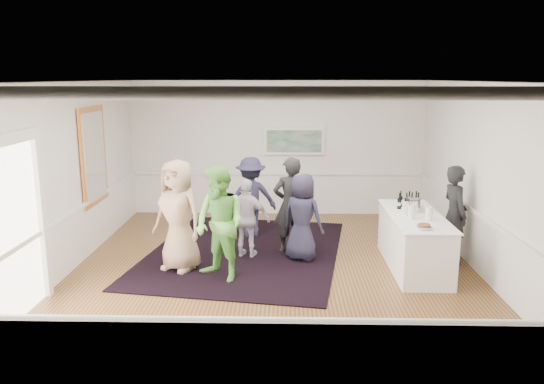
{
  "coord_description": "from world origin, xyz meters",
  "views": [
    {
      "loc": [
        0.18,
        -8.6,
        3.27
      ],
      "look_at": [
        -0.03,
        0.2,
        1.35
      ],
      "focal_mm": 35.0,
      "sensor_mm": 36.0,
      "label": 1
    }
  ],
  "objects_px": {
    "guest_dark_a": "(251,197)",
    "ice_bucket": "(413,205)",
    "guest_green": "(220,224)",
    "nut_bowl": "(424,227)",
    "bartender": "(454,214)",
    "guest_lilac": "(247,219)",
    "guest_navy": "(302,217)",
    "serving_table": "(414,241)",
    "guest_tan": "(178,216)",
    "guest_dark_b": "(290,205)"
  },
  "relations": [
    {
      "from": "bartender",
      "to": "ice_bucket",
      "type": "height_order",
      "value": "bartender"
    },
    {
      "from": "serving_table",
      "to": "guest_navy",
      "type": "distance_m",
      "value": 1.99
    },
    {
      "from": "guest_dark_b",
      "to": "guest_dark_a",
      "type": "bearing_deg",
      "value": -63.67
    },
    {
      "from": "guest_tan",
      "to": "guest_dark_a",
      "type": "bearing_deg",
      "value": 88.22
    },
    {
      "from": "serving_table",
      "to": "guest_dark_b",
      "type": "xyz_separation_m",
      "value": [
        -2.14,
        0.8,
        0.44
      ]
    },
    {
      "from": "serving_table",
      "to": "ice_bucket",
      "type": "bearing_deg",
      "value": 87.38
    },
    {
      "from": "serving_table",
      "to": "guest_dark_a",
      "type": "xyz_separation_m",
      "value": [
        -2.95,
        1.8,
        0.36
      ]
    },
    {
      "from": "guest_green",
      "to": "ice_bucket",
      "type": "relative_size",
      "value": 7.25
    },
    {
      "from": "serving_table",
      "to": "ice_bucket",
      "type": "xyz_separation_m",
      "value": [
        0.01,
        0.22,
        0.59
      ]
    },
    {
      "from": "guest_green",
      "to": "guest_dark_b",
      "type": "xyz_separation_m",
      "value": [
        1.16,
        1.44,
        -0.03
      ]
    },
    {
      "from": "guest_tan",
      "to": "serving_table",
      "type": "bearing_deg",
      "value": 30.11
    },
    {
      "from": "guest_lilac",
      "to": "guest_dark_a",
      "type": "distance_m",
      "value": 1.32
    },
    {
      "from": "ice_bucket",
      "to": "guest_lilac",
      "type": "bearing_deg",
      "value": 175.05
    },
    {
      "from": "bartender",
      "to": "guest_tan",
      "type": "bearing_deg",
      "value": 86.94
    },
    {
      "from": "guest_green",
      "to": "nut_bowl",
      "type": "height_order",
      "value": "guest_green"
    },
    {
      "from": "guest_lilac",
      "to": "guest_navy",
      "type": "relative_size",
      "value": 0.92
    },
    {
      "from": "guest_navy",
      "to": "guest_lilac",
      "type": "bearing_deg",
      "value": 23.16
    },
    {
      "from": "guest_green",
      "to": "guest_dark_a",
      "type": "bearing_deg",
      "value": 122.12
    },
    {
      "from": "guest_lilac",
      "to": "guest_navy",
      "type": "bearing_deg",
      "value": -172.21
    },
    {
      "from": "guest_green",
      "to": "guest_lilac",
      "type": "xyz_separation_m",
      "value": [
        0.36,
        1.12,
        -0.21
      ]
    },
    {
      "from": "guest_green",
      "to": "guest_dark_b",
      "type": "relative_size",
      "value": 1.03
    },
    {
      "from": "guest_green",
      "to": "guest_dark_a",
      "type": "distance_m",
      "value": 2.46
    },
    {
      "from": "guest_lilac",
      "to": "guest_dark_a",
      "type": "height_order",
      "value": "guest_dark_a"
    },
    {
      "from": "serving_table",
      "to": "guest_lilac",
      "type": "distance_m",
      "value": 2.98
    },
    {
      "from": "guest_green",
      "to": "guest_tan",
      "type": "bearing_deg",
      "value": -169.77
    },
    {
      "from": "guest_dark_a",
      "to": "ice_bucket",
      "type": "bearing_deg",
      "value": 138.61
    },
    {
      "from": "guest_lilac",
      "to": "guest_navy",
      "type": "height_order",
      "value": "guest_navy"
    },
    {
      "from": "bartender",
      "to": "guest_green",
      "type": "height_order",
      "value": "guest_green"
    },
    {
      "from": "guest_dark_a",
      "to": "guest_navy",
      "type": "distance_m",
      "value": 1.76
    },
    {
      "from": "bartender",
      "to": "guest_lilac",
      "type": "relative_size",
      "value": 1.2
    },
    {
      "from": "guest_green",
      "to": "serving_table",
      "type": "bearing_deg",
      "value": 51.16
    },
    {
      "from": "serving_table",
      "to": "guest_tan",
      "type": "height_order",
      "value": "guest_tan"
    },
    {
      "from": "guest_dark_a",
      "to": "ice_bucket",
      "type": "distance_m",
      "value": 3.36
    },
    {
      "from": "guest_tan",
      "to": "guest_dark_b",
      "type": "bearing_deg",
      "value": 54.7
    },
    {
      "from": "guest_green",
      "to": "bartender",
      "type": "bearing_deg",
      "value": 53.24
    },
    {
      "from": "serving_table",
      "to": "bartender",
      "type": "bearing_deg",
      "value": 21.58
    },
    {
      "from": "bartender",
      "to": "nut_bowl",
      "type": "relative_size",
      "value": 6.95
    },
    {
      "from": "guest_dark_b",
      "to": "nut_bowl",
      "type": "distance_m",
      "value": 2.66
    },
    {
      "from": "guest_dark_b",
      "to": "ice_bucket",
      "type": "height_order",
      "value": "guest_dark_b"
    },
    {
      "from": "ice_bucket",
      "to": "guest_dark_a",
      "type": "bearing_deg",
      "value": 152.05
    },
    {
      "from": "guest_tan",
      "to": "guest_navy",
      "type": "xyz_separation_m",
      "value": [
        2.13,
        0.57,
        -0.17
      ]
    },
    {
      "from": "guest_lilac",
      "to": "guest_dark_a",
      "type": "relative_size",
      "value": 0.88
    },
    {
      "from": "guest_tan",
      "to": "guest_dark_a",
      "type": "relative_size",
      "value": 1.15
    },
    {
      "from": "serving_table",
      "to": "nut_bowl",
      "type": "bearing_deg",
      "value": -95.09
    },
    {
      "from": "guest_lilac",
      "to": "guest_dark_a",
      "type": "bearing_deg",
      "value": -74.96
    },
    {
      "from": "bartender",
      "to": "nut_bowl",
      "type": "bearing_deg",
      "value": 135.46
    },
    {
      "from": "serving_table",
      "to": "guest_navy",
      "type": "xyz_separation_m",
      "value": [
        -1.93,
        0.37,
        0.32
      ]
    },
    {
      "from": "guest_lilac",
      "to": "guest_navy",
      "type": "distance_m",
      "value": 1.01
    },
    {
      "from": "guest_navy",
      "to": "nut_bowl",
      "type": "height_order",
      "value": "guest_navy"
    },
    {
      "from": "serving_table",
      "to": "guest_tan",
      "type": "bearing_deg",
      "value": -177.19
    }
  ]
}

